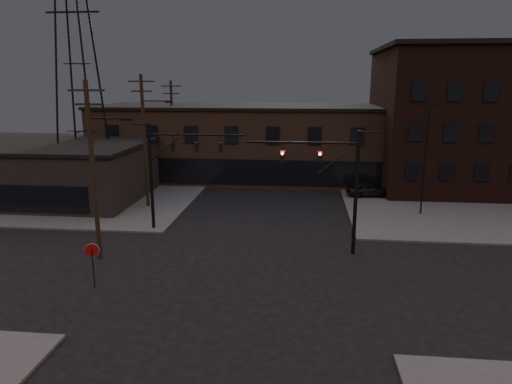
% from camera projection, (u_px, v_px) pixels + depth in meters
% --- Properties ---
extents(ground, '(140.00, 140.00, 0.00)m').
position_uv_depth(ground, '(245.00, 278.00, 25.98)').
color(ground, black).
rests_on(ground, ground).
extents(sidewalk_ne, '(30.00, 30.00, 0.15)m').
position_uv_depth(sidewalk_ne, '(494.00, 194.00, 44.97)').
color(sidewalk_ne, '#474744').
rests_on(sidewalk_ne, ground).
extents(sidewalk_nw, '(30.00, 30.00, 0.15)m').
position_uv_depth(sidewalk_nw, '(70.00, 184.00, 49.47)').
color(sidewalk_nw, '#474744').
rests_on(sidewalk_nw, ground).
extents(building_row, '(40.00, 12.00, 8.00)m').
position_uv_depth(building_row, '(276.00, 143.00, 52.09)').
color(building_row, '#4F372A').
rests_on(building_row, ground).
extents(building_right, '(22.00, 16.00, 14.00)m').
position_uv_depth(building_right, '(487.00, 120.00, 47.20)').
color(building_right, black).
rests_on(building_right, ground).
extents(building_left, '(16.00, 12.00, 5.00)m').
position_uv_depth(building_left, '(56.00, 173.00, 42.90)').
color(building_left, black).
rests_on(building_left, ground).
extents(traffic_signal_near, '(7.12, 0.24, 8.00)m').
position_uv_depth(traffic_signal_near, '(338.00, 179.00, 28.62)').
color(traffic_signal_near, black).
rests_on(traffic_signal_near, ground).
extents(traffic_signal_far, '(7.12, 0.24, 8.00)m').
position_uv_depth(traffic_signal_far, '(167.00, 164.00, 33.21)').
color(traffic_signal_far, black).
rests_on(traffic_signal_far, ground).
extents(stop_sign, '(0.72, 0.33, 2.48)m').
position_uv_depth(stop_sign, '(92.00, 255.00, 24.45)').
color(stop_sign, black).
rests_on(stop_sign, ground).
extents(utility_pole_near, '(3.70, 0.28, 11.00)m').
position_uv_depth(utility_pole_near, '(94.00, 167.00, 27.49)').
color(utility_pole_near, black).
rests_on(utility_pole_near, ground).
extents(utility_pole_mid, '(3.70, 0.28, 11.50)m').
position_uv_depth(utility_pole_mid, '(145.00, 139.00, 39.13)').
color(utility_pole_mid, black).
rests_on(utility_pole_mid, ground).
extents(utility_pole_far, '(2.20, 0.28, 11.00)m').
position_uv_depth(utility_pole_far, '(173.00, 128.00, 50.92)').
color(utility_pole_far, black).
rests_on(utility_pole_far, ground).
extents(transmission_tower, '(7.00, 7.00, 25.00)m').
position_uv_depth(transmission_tower, '(77.00, 64.00, 42.26)').
color(transmission_tower, black).
rests_on(transmission_tower, ground).
extents(lot_light_a, '(1.50, 0.28, 9.14)m').
position_uv_depth(lot_light_a, '(426.00, 150.00, 36.88)').
color(lot_light_a, black).
rests_on(lot_light_a, ground).
extents(lot_light_b, '(1.50, 0.28, 9.14)m').
position_uv_depth(lot_light_b, '(480.00, 143.00, 41.09)').
color(lot_light_b, black).
rests_on(lot_light_b, ground).
extents(parked_car_lot_a, '(4.22, 2.06, 1.39)m').
position_uv_depth(parked_car_lot_a, '(368.00, 189.00, 43.68)').
color(parked_car_lot_a, black).
rests_on(parked_car_lot_a, sidewalk_ne).
extents(parked_car_lot_b, '(5.56, 3.56, 1.50)m').
position_uv_depth(parked_car_lot_b, '(492.00, 190.00, 42.98)').
color(parked_car_lot_b, '#B7B7B9').
rests_on(parked_car_lot_b, sidewalk_ne).
extents(car_crossing, '(3.36, 5.47, 1.70)m').
position_uv_depth(car_crossing, '(289.00, 176.00, 49.67)').
color(car_crossing, black).
rests_on(car_crossing, ground).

